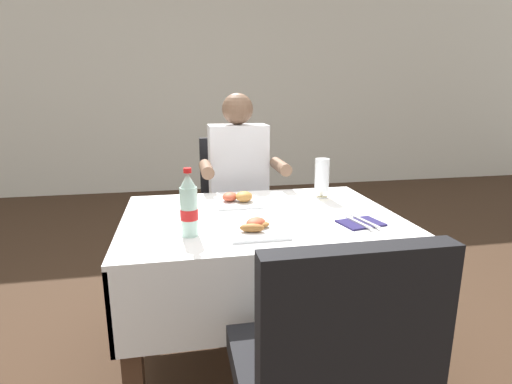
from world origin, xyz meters
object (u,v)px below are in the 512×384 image
object	(u,v)px
main_dining_table	(260,249)
cola_bottle_primary	(189,207)
chair_far_diner_seat	(235,203)
seated_diner_far	(240,184)
plate_near_camera	(256,228)
chair_near_camera_side	(324,374)
beer_glass_left	(322,178)
plate_far_diner	(238,199)
napkin_cutlery_set	(361,223)

from	to	relation	value
main_dining_table	cola_bottle_primary	world-z (taller)	cola_bottle_primary
chair_far_diner_seat	main_dining_table	bearing A→B (deg)	-90.00
cola_bottle_primary	chair_far_diner_seat	bearing A→B (deg)	73.04
seated_diner_far	plate_near_camera	bearing A→B (deg)	-94.78
chair_far_diner_seat	seated_diner_far	world-z (taller)	seated_diner_far
chair_near_camera_side	plate_near_camera	size ratio (longest dim) A/B	4.32
seated_diner_far	beer_glass_left	distance (m)	0.62
plate_far_diner	seated_diner_far	bearing A→B (deg)	80.40
chair_near_camera_side	chair_far_diner_seat	bearing A→B (deg)	90.00
main_dining_table	beer_glass_left	world-z (taller)	beer_glass_left
main_dining_table	plate_far_diner	bearing A→B (deg)	109.39
seated_diner_far	chair_far_diner_seat	bearing A→B (deg)	99.23
seated_diner_far	napkin_cutlery_set	distance (m)	1.00
plate_far_diner	napkin_cutlery_set	size ratio (longest dim) A/B	1.12
beer_glass_left	napkin_cutlery_set	bearing A→B (deg)	-88.17
napkin_cutlery_set	plate_far_diner	bearing A→B (deg)	138.29
plate_far_diner	napkin_cutlery_set	distance (m)	0.61
plate_near_camera	beer_glass_left	xyz separation A→B (m)	(0.43, 0.45, 0.09)
chair_far_diner_seat	seated_diner_far	size ratio (longest dim) A/B	0.77
chair_near_camera_side	seated_diner_far	distance (m)	1.56
beer_glass_left	cola_bottle_primary	distance (m)	0.82
seated_diner_far	napkin_cutlery_set	world-z (taller)	seated_diner_far
chair_far_diner_seat	plate_far_diner	xyz separation A→B (m)	(-0.07, -0.63, 0.20)
beer_glass_left	cola_bottle_primary	world-z (taller)	cola_bottle_primary
cola_bottle_primary	napkin_cutlery_set	size ratio (longest dim) A/B	1.34
main_dining_table	cola_bottle_primary	distance (m)	0.47
chair_far_diner_seat	chair_near_camera_side	distance (m)	1.66
chair_near_camera_side	plate_far_diner	xyz separation A→B (m)	(-0.07, 1.03, 0.20)
cola_bottle_primary	napkin_cutlery_set	distance (m)	0.71
plate_near_camera	beer_glass_left	distance (m)	0.63
chair_near_camera_side	plate_near_camera	bearing A→B (deg)	95.67
main_dining_table	chair_far_diner_seat	bearing A→B (deg)	90.00
plate_far_diner	napkin_cutlery_set	bearing A→B (deg)	-41.71
chair_near_camera_side	cola_bottle_primary	size ratio (longest dim) A/B	3.70
napkin_cutlery_set	main_dining_table	bearing A→B (deg)	151.94
main_dining_table	chair_near_camera_side	size ratio (longest dim) A/B	1.24
cola_bottle_primary	napkin_cutlery_set	xyz separation A→B (m)	(0.70, 0.00, -0.11)
chair_far_diner_seat	seated_diner_far	distance (m)	0.19
plate_near_camera	napkin_cutlery_set	bearing A→B (deg)	1.61
chair_near_camera_side	cola_bottle_primary	distance (m)	0.76
chair_far_diner_seat	cola_bottle_primary	bearing A→B (deg)	-106.96
chair_far_diner_seat	chair_near_camera_side	xyz separation A→B (m)	(-0.00, -1.66, 0.00)
seated_diner_far	main_dining_table	bearing A→B (deg)	-91.40
seated_diner_far	chair_near_camera_side	bearing A→B (deg)	-90.65
plate_far_diner	cola_bottle_primary	xyz separation A→B (m)	(-0.25, -0.41, 0.09)
plate_far_diner	beer_glass_left	world-z (taller)	beer_glass_left
chair_far_diner_seat	chair_near_camera_side	bearing A→B (deg)	-90.00
seated_diner_far	napkin_cutlery_set	bearing A→B (deg)	-68.43
chair_far_diner_seat	plate_near_camera	world-z (taller)	chair_far_diner_seat
chair_far_diner_seat	napkin_cutlery_set	bearing A→B (deg)	-69.65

